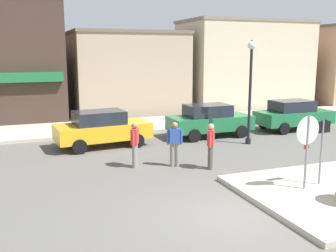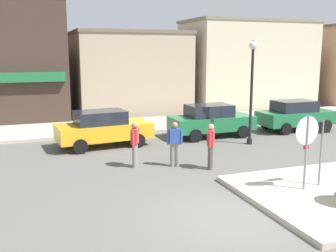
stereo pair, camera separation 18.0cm
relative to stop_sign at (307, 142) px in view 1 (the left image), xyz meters
name	(u,v)px [view 1 (the left image)]	position (x,y,z in m)	size (l,w,h in m)	color
ground_plane	(233,216)	(-2.73, -0.69, -1.52)	(160.00, 160.00, 0.00)	#5B5954
kerb_far	(117,127)	(-2.73, 11.63, -1.44)	(80.00, 4.00, 0.15)	#B7AD99
stop_sign	(307,142)	(0.00, 0.00, 0.00)	(0.82, 0.09, 2.30)	gray
one_way_sign	(322,146)	(0.66, 0.15, -0.19)	(0.60, 0.07, 2.10)	gray
lamp_post	(251,77)	(1.86, 5.95, 1.44)	(0.36, 0.36, 4.54)	black
parked_car_nearest	(102,128)	(-4.32, 7.75, -0.71)	(4.15, 2.17, 1.56)	gold
parked_car_second	(209,120)	(0.93, 7.96, -0.71)	(4.03, 1.93, 1.56)	#1E6B3D
parked_car_third	(293,115)	(5.77, 7.88, -0.71)	(4.01, 1.90, 1.56)	#1E6B3D
pedestrian_crossing_near	(135,143)	(-3.85, 4.28, -0.65)	(0.37, 0.52, 1.61)	gray
pedestrian_crossing_far	(211,145)	(-1.44, 3.15, -0.65)	(0.38, 0.51, 1.61)	#4C473D
pedestrian_kerb_side	(175,143)	(-2.50, 3.87, -0.65)	(0.55, 0.33, 1.61)	gray
building_storefront_left_near	(125,72)	(-0.71, 17.71, 1.16)	(7.36, 6.86, 5.35)	tan
building_storefront_left_mid	(244,64)	(8.01, 16.57, 1.61)	(9.13, 5.15, 6.24)	beige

